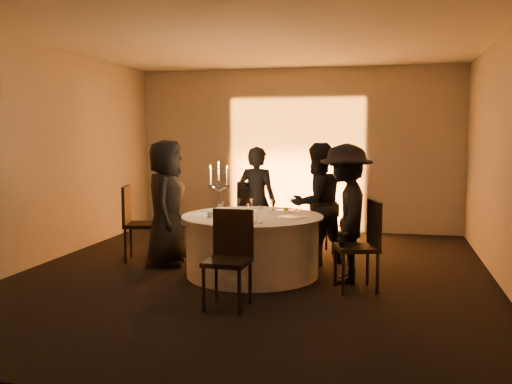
% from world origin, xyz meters
% --- Properties ---
extents(floor, '(7.00, 7.00, 0.00)m').
position_xyz_m(floor, '(0.00, 0.00, 0.00)').
color(floor, black).
rests_on(floor, ground).
extents(ceiling, '(7.00, 7.00, 0.00)m').
position_xyz_m(ceiling, '(0.00, 0.00, 3.00)').
color(ceiling, white).
rests_on(ceiling, wall_back).
extents(wall_back, '(7.00, 0.00, 7.00)m').
position_xyz_m(wall_back, '(0.00, 3.50, 1.50)').
color(wall_back, '#A39F98').
rests_on(wall_back, floor).
extents(wall_front, '(7.00, 0.00, 7.00)m').
position_xyz_m(wall_front, '(0.00, -3.50, 1.50)').
color(wall_front, '#A39F98').
rests_on(wall_front, floor).
extents(wall_left, '(0.00, 7.00, 7.00)m').
position_xyz_m(wall_left, '(-3.00, 0.00, 1.50)').
color(wall_left, '#A39F98').
rests_on(wall_left, floor).
extents(wall_right, '(0.00, 7.00, 7.00)m').
position_xyz_m(wall_right, '(3.00, 0.00, 1.50)').
color(wall_right, '#A39F98').
rests_on(wall_right, floor).
extents(uplighter_fixture, '(0.25, 0.12, 0.10)m').
position_xyz_m(uplighter_fixture, '(0.00, 3.20, 0.05)').
color(uplighter_fixture, black).
rests_on(uplighter_fixture, floor).
extents(banquet_table, '(1.80, 1.80, 0.77)m').
position_xyz_m(banquet_table, '(0.00, 0.00, 0.38)').
color(banquet_table, black).
rests_on(banquet_table, floor).
extents(chair_left, '(0.57, 0.57, 1.07)m').
position_xyz_m(chair_left, '(-1.82, 0.43, 0.61)').
color(chair_left, black).
rests_on(chair_left, floor).
extents(chair_back_left, '(0.54, 0.54, 1.06)m').
position_xyz_m(chair_back_left, '(-0.37, 1.67, 0.60)').
color(chair_back_left, black).
rests_on(chair_back_left, floor).
extents(chair_back_right, '(0.52, 0.52, 0.90)m').
position_xyz_m(chair_back_right, '(0.70, 1.48, 0.50)').
color(chair_back_right, black).
rests_on(chair_back_right, floor).
extents(chair_right, '(0.58, 0.58, 1.05)m').
position_xyz_m(chair_right, '(1.42, -0.41, 0.59)').
color(chair_right, black).
rests_on(chair_right, floor).
extents(chair_front, '(0.47, 0.47, 1.01)m').
position_xyz_m(chair_front, '(0.07, -1.32, 0.57)').
color(chair_front, black).
rests_on(chair_front, floor).
extents(guest_left, '(0.71, 0.94, 1.72)m').
position_xyz_m(guest_left, '(-1.28, 0.28, 0.86)').
color(guest_left, black).
rests_on(guest_left, floor).
extents(guest_back_left, '(0.65, 0.49, 1.62)m').
position_xyz_m(guest_back_left, '(-0.19, 1.08, 0.81)').
color(guest_back_left, black).
rests_on(guest_back_left, floor).
extents(guest_back_right, '(1.03, 1.02, 1.68)m').
position_xyz_m(guest_back_right, '(0.72, 0.80, 0.84)').
color(guest_back_right, black).
rests_on(guest_back_right, floor).
extents(guest_right, '(0.70, 1.13, 1.69)m').
position_xyz_m(guest_right, '(1.18, -0.08, 0.85)').
color(guest_right, black).
rests_on(guest_right, floor).
extents(plate_left, '(0.36, 0.25, 0.08)m').
position_xyz_m(plate_left, '(-0.55, 0.20, 0.79)').
color(plate_left, white).
rests_on(plate_left, banquet_table).
extents(plate_back_left, '(0.36, 0.24, 0.08)m').
position_xyz_m(plate_back_left, '(-0.02, 0.57, 0.79)').
color(plate_back_left, white).
rests_on(plate_back_left, banquet_table).
extents(plate_back_right, '(0.35, 0.28, 0.08)m').
position_xyz_m(plate_back_right, '(0.34, 0.51, 0.79)').
color(plate_back_right, white).
rests_on(plate_back_right, banquet_table).
extents(plate_right, '(0.36, 0.29, 0.01)m').
position_xyz_m(plate_right, '(0.54, -0.08, 0.78)').
color(plate_right, white).
rests_on(plate_right, banquet_table).
extents(plate_front, '(0.35, 0.26, 0.01)m').
position_xyz_m(plate_front, '(0.08, -0.59, 0.78)').
color(plate_front, white).
rests_on(plate_front, banquet_table).
extents(coffee_cup, '(0.11, 0.11, 0.07)m').
position_xyz_m(coffee_cup, '(-0.48, -0.27, 0.80)').
color(coffee_cup, white).
rests_on(coffee_cup, banquet_table).
extents(candelabra, '(0.29, 0.14, 0.68)m').
position_xyz_m(candelabra, '(-0.50, 0.19, 1.01)').
color(candelabra, silver).
rests_on(candelabra, banquet_table).
extents(wine_glass_a, '(0.07, 0.07, 0.19)m').
position_xyz_m(wine_glass_a, '(0.43, 0.36, 0.91)').
color(wine_glass_a, silver).
rests_on(wine_glass_a, banquet_table).
extents(wine_glass_b, '(0.07, 0.07, 0.19)m').
position_xyz_m(wine_glass_b, '(0.04, -0.30, 0.91)').
color(wine_glass_b, silver).
rests_on(wine_glass_b, banquet_table).
extents(wine_glass_c, '(0.07, 0.07, 0.19)m').
position_xyz_m(wine_glass_c, '(-0.05, 0.19, 0.91)').
color(wine_glass_c, silver).
rests_on(wine_glass_c, banquet_table).
extents(wine_glass_d, '(0.07, 0.07, 0.19)m').
position_xyz_m(wine_glass_d, '(-0.22, 0.16, 0.91)').
color(wine_glass_d, silver).
rests_on(wine_glass_d, banquet_table).
extents(wine_glass_e, '(0.07, 0.07, 0.19)m').
position_xyz_m(wine_glass_e, '(-0.35, -0.17, 0.91)').
color(wine_glass_e, silver).
rests_on(wine_glass_e, banquet_table).
extents(wine_glass_f, '(0.07, 0.07, 0.19)m').
position_xyz_m(wine_glass_f, '(0.22, 0.14, 0.91)').
color(wine_glass_f, silver).
rests_on(wine_glass_f, banquet_table).
extents(tumbler_a, '(0.07, 0.07, 0.09)m').
position_xyz_m(tumbler_a, '(-0.05, -0.23, 0.82)').
color(tumbler_a, silver).
rests_on(tumbler_a, banquet_table).
extents(tumbler_b, '(0.07, 0.07, 0.09)m').
position_xyz_m(tumbler_b, '(0.04, 0.25, 0.82)').
color(tumbler_b, silver).
rests_on(tumbler_b, banquet_table).
extents(tumbler_c, '(0.07, 0.07, 0.09)m').
position_xyz_m(tumbler_c, '(0.12, -0.38, 0.82)').
color(tumbler_c, silver).
rests_on(tumbler_c, banquet_table).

